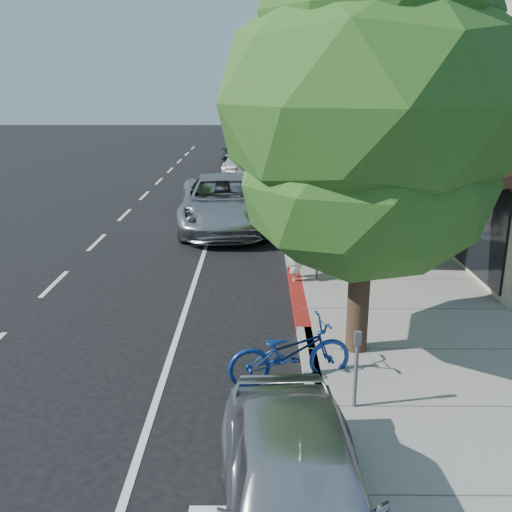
{
  "coord_description": "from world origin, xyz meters",
  "views": [
    {
      "loc": [
        -0.93,
        -11.79,
        4.95
      ],
      "look_at": [
        -0.99,
        0.06,
        1.35
      ],
      "focal_mm": 40.0,
      "sensor_mm": 36.0,
      "label": 1
    }
  ],
  "objects_px": {
    "street_tree_0": "(369,109)",
    "cyclist": "(298,247)",
    "white_pickup": "(247,160)",
    "near_car_a": "(297,493)",
    "street_tree_1": "(327,108)",
    "dark_suv_far": "(239,152)",
    "street_tree_4": "(291,94)",
    "street_tree_5": "(286,91)",
    "dark_sedan": "(259,182)",
    "pedestrian": "(354,210)",
    "bicycle": "(290,352)",
    "silver_suv": "(223,203)",
    "street_tree_3": "(298,89)",
    "street_tree_2": "(309,98)"
  },
  "relations": [
    {
      "from": "street_tree_0",
      "to": "cyclist",
      "type": "bearing_deg",
      "value": 101.97
    },
    {
      "from": "white_pickup",
      "to": "cyclist",
      "type": "bearing_deg",
      "value": -80.31
    },
    {
      "from": "near_car_a",
      "to": "street_tree_0",
      "type": "bearing_deg",
      "value": 69.78
    },
    {
      "from": "street_tree_1",
      "to": "dark_suv_far",
      "type": "distance_m",
      "value": 20.59
    },
    {
      "from": "street_tree_1",
      "to": "street_tree_4",
      "type": "height_order",
      "value": "street_tree_1"
    },
    {
      "from": "street_tree_5",
      "to": "dark_sedan",
      "type": "height_order",
      "value": "street_tree_5"
    },
    {
      "from": "near_car_a",
      "to": "pedestrian",
      "type": "xyz_separation_m",
      "value": [
        2.71,
        13.18,
        0.25
      ]
    },
    {
      "from": "bicycle",
      "to": "near_car_a",
      "type": "relative_size",
      "value": 0.51
    },
    {
      "from": "street_tree_5",
      "to": "dark_sedan",
      "type": "xyz_separation_m",
      "value": [
        -1.85,
        -15.1,
        -3.64
      ]
    },
    {
      "from": "street_tree_5",
      "to": "near_car_a",
      "type": "bearing_deg",
      "value": -92.34
    },
    {
      "from": "silver_suv",
      "to": "street_tree_1",
      "type": "bearing_deg",
      "value": -56.92
    },
    {
      "from": "near_car_a",
      "to": "pedestrian",
      "type": "distance_m",
      "value": 13.46
    },
    {
      "from": "street_tree_4",
      "to": "pedestrian",
      "type": "relative_size",
      "value": 4.25
    },
    {
      "from": "bicycle",
      "to": "pedestrian",
      "type": "xyz_separation_m",
      "value": [
        2.59,
        9.52,
        0.41
      ]
    },
    {
      "from": "street_tree_0",
      "to": "pedestrian",
      "type": "bearing_deg",
      "value": 81.38
    },
    {
      "from": "street_tree_3",
      "to": "street_tree_4",
      "type": "bearing_deg",
      "value": 90.0
    },
    {
      "from": "street_tree_3",
      "to": "silver_suv",
      "type": "bearing_deg",
      "value": -111.18
    },
    {
      "from": "pedestrian",
      "to": "bicycle",
      "type": "bearing_deg",
      "value": 78.21
    },
    {
      "from": "street_tree_2",
      "to": "near_car_a",
      "type": "height_order",
      "value": "street_tree_2"
    },
    {
      "from": "street_tree_0",
      "to": "street_tree_4",
      "type": "height_order",
      "value": "street_tree_0"
    },
    {
      "from": "white_pickup",
      "to": "street_tree_3",
      "type": "bearing_deg",
      "value": -55.49
    },
    {
      "from": "street_tree_0",
      "to": "street_tree_4",
      "type": "relative_size",
      "value": 1.08
    },
    {
      "from": "street_tree_1",
      "to": "street_tree_5",
      "type": "bearing_deg",
      "value": 90.0
    },
    {
      "from": "cyclist",
      "to": "near_car_a",
      "type": "relative_size",
      "value": 0.47
    },
    {
      "from": "dark_sedan",
      "to": "near_car_a",
      "type": "xyz_separation_m",
      "value": [
        0.44,
        -19.56,
        -0.08
      ]
    },
    {
      "from": "street_tree_3",
      "to": "silver_suv",
      "type": "relative_size",
      "value": 1.16
    },
    {
      "from": "cyclist",
      "to": "dark_sedan",
      "type": "height_order",
      "value": "cyclist"
    },
    {
      "from": "pedestrian",
      "to": "cyclist",
      "type": "bearing_deg",
      "value": 68.03
    },
    {
      "from": "street_tree_1",
      "to": "street_tree_4",
      "type": "distance_m",
      "value": 18.0
    },
    {
      "from": "street_tree_0",
      "to": "street_tree_2",
      "type": "relative_size",
      "value": 1.07
    },
    {
      "from": "street_tree_0",
      "to": "street_tree_3",
      "type": "relative_size",
      "value": 0.99
    },
    {
      "from": "white_pickup",
      "to": "pedestrian",
      "type": "bearing_deg",
      "value": -70.12
    },
    {
      "from": "street_tree_4",
      "to": "street_tree_5",
      "type": "relative_size",
      "value": 0.97
    },
    {
      "from": "street_tree_5",
      "to": "street_tree_4",
      "type": "bearing_deg",
      "value": -90.0
    },
    {
      "from": "street_tree_0",
      "to": "dark_sedan",
      "type": "height_order",
      "value": "street_tree_0"
    },
    {
      "from": "street_tree_1",
      "to": "street_tree_5",
      "type": "height_order",
      "value": "street_tree_5"
    },
    {
      "from": "cyclist",
      "to": "silver_suv",
      "type": "relative_size",
      "value": 0.3
    },
    {
      "from": "street_tree_3",
      "to": "dark_suv_far",
      "type": "distance_m",
      "value": 9.44
    },
    {
      "from": "street_tree_4",
      "to": "cyclist",
      "type": "distance_m",
      "value": 20.28
    },
    {
      "from": "street_tree_2",
      "to": "bicycle",
      "type": "distance_m",
      "value": 13.62
    },
    {
      "from": "street_tree_0",
      "to": "street_tree_2",
      "type": "bearing_deg",
      "value": 90.0
    },
    {
      "from": "street_tree_3",
      "to": "white_pickup",
      "type": "bearing_deg",
      "value": 120.01
    },
    {
      "from": "white_pickup",
      "to": "near_car_a",
      "type": "distance_m",
      "value": 27.04
    },
    {
      "from": "silver_suv",
      "to": "street_tree_4",
      "type": "bearing_deg",
      "value": 72.82
    },
    {
      "from": "bicycle",
      "to": "silver_suv",
      "type": "distance_m",
      "value": 11.15
    },
    {
      "from": "street_tree_5",
      "to": "white_pickup",
      "type": "relative_size",
      "value": 1.28
    },
    {
      "from": "street_tree_0",
      "to": "street_tree_2",
      "type": "height_order",
      "value": "street_tree_0"
    },
    {
      "from": "street_tree_5",
      "to": "street_tree_3",
      "type": "bearing_deg",
      "value": -90.0
    },
    {
      "from": "dark_sedan",
      "to": "dark_suv_far",
      "type": "relative_size",
      "value": 0.98
    },
    {
      "from": "street_tree_2",
      "to": "street_tree_0",
      "type": "bearing_deg",
      "value": -90.0
    }
  ]
}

